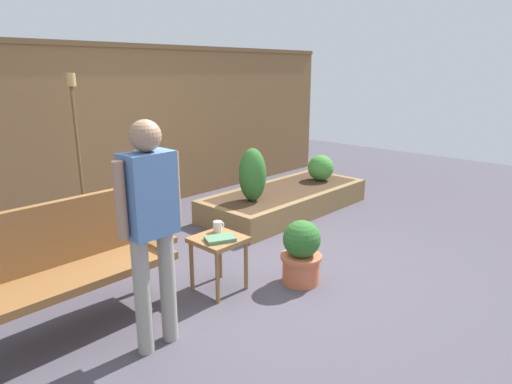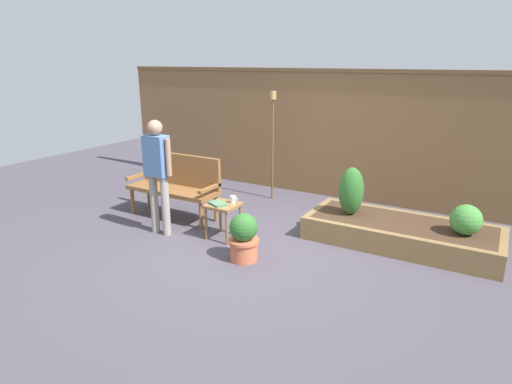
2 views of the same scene
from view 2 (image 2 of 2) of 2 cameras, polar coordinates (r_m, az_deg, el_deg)
name	(u,v)px [view 2 (image 2 of 2)]	position (r m, az deg, el deg)	size (l,w,h in m)	color
ground_plane	(246,246)	(5.69, -1.36, -6.99)	(14.00, 14.00, 0.00)	#47424C
fence_back	(325,133)	(7.63, 8.94, 7.58)	(8.40, 0.14, 2.16)	brown
garden_bench	(176,181)	(6.69, -10.36, 1.39)	(1.44, 0.48, 0.94)	brown
side_table	(223,210)	(5.80, -4.30, -2.33)	(0.40, 0.40, 0.48)	olive
cup_on_table	(233,199)	(5.79, -2.98, -0.97)	(0.11, 0.08, 0.10)	silver
book_on_table	(218,204)	(5.74, -4.99, -1.52)	(0.24, 0.16, 0.03)	#4C7A56
potted_boxwood	(244,237)	(5.20, -1.61, -5.88)	(0.37, 0.37, 0.58)	#C66642
raised_planter_bed	(401,233)	(5.98, 18.35, -5.09)	(2.40, 1.00, 0.30)	olive
shrub_near_bench	(351,191)	(5.95, 12.30, 0.12)	(0.33, 0.33, 0.65)	brown
shrub_far_corner	(466,220)	(5.75, 25.67, -3.28)	(0.37, 0.37, 0.37)	brown
tiki_torch	(273,127)	(7.29, 2.21, 8.44)	(0.10, 0.10, 1.81)	brown
person_by_bench	(157,167)	(5.94, -12.72, 3.14)	(0.47, 0.20, 1.56)	gray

